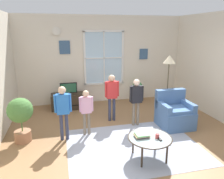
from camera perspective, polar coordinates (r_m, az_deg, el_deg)
ground_plane at (r=4.70m, az=4.61°, el=-13.88°), size 5.86×6.39×0.02m
back_wall at (r=7.03m, az=-2.68°, el=7.93°), size 5.26×0.17×2.75m
area_rug at (r=4.58m, az=5.64°, el=-14.56°), size 2.66×2.06×0.01m
tv_stand at (r=6.63m, az=-11.25°, el=-3.03°), size 1.05×0.47×0.46m
television at (r=6.51m, az=-11.43°, el=0.39°), size 0.50×0.08×0.34m
armchair at (r=5.51m, az=16.13°, el=-6.10°), size 0.76×0.74×0.87m
coffee_table at (r=4.05m, az=9.96°, el=-12.65°), size 0.80×0.80×0.42m
book_stack at (r=4.02m, az=7.88°, el=-11.88°), size 0.27×0.20×0.06m
cup at (r=4.02m, az=11.90°, el=-11.92°), size 0.07×0.07×0.09m
remote_near_books at (r=4.09m, az=8.99°, el=-11.77°), size 0.04×0.14×0.02m
remote_near_cup at (r=4.00m, az=12.44°, el=-12.63°), size 0.04×0.14×0.02m
person_red_shirt at (r=5.47m, az=-0.06°, el=-0.78°), size 0.37×0.17×1.22m
person_pink_shirt at (r=4.79m, az=-6.84°, el=-4.72°), size 0.31×0.14×1.04m
person_black_shirt at (r=5.24m, az=6.42°, el=-1.96°), size 0.35×0.16×1.17m
person_blue_shirt at (r=4.61m, az=-12.85°, el=-4.56°), size 0.36×0.16×1.19m
potted_plant_by_window at (r=7.10m, az=6.67°, el=-0.37°), size 0.32×0.32×0.70m
potted_plant_corner at (r=4.85m, az=-23.03°, el=-6.15°), size 0.52×0.52×0.96m
floor_lamp at (r=6.00m, az=14.84°, el=6.22°), size 0.32×0.32×1.66m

